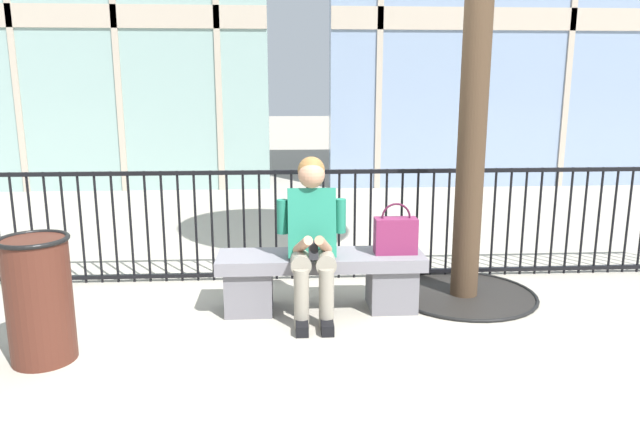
{
  "coord_description": "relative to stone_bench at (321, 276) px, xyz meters",
  "views": [
    {
      "loc": [
        -0.28,
        -4.38,
        1.73
      ],
      "look_at": [
        0.0,
        0.1,
        0.75
      ],
      "focal_mm": 33.04,
      "sensor_mm": 36.0,
      "label": 1
    }
  ],
  "objects": [
    {
      "name": "seated_person_with_phone",
      "position": [
        -0.07,
        -0.13,
        0.38
      ],
      "size": [
        0.52,
        0.66,
        1.21
      ],
      "color": "gray",
      "rests_on": "ground"
    },
    {
      "name": "handbag_on_bench",
      "position": [
        0.58,
        -0.01,
        0.33
      ],
      "size": [
        0.33,
        0.15,
        0.4
      ],
      "color": "#7A234C",
      "rests_on": "stone_bench"
    },
    {
      "name": "plaza_railing",
      "position": [
        0.0,
        0.76,
        0.24
      ],
      "size": [
        7.55,
        0.04,
        1.0
      ],
      "color": "black",
      "rests_on": "ground"
    },
    {
      "name": "ground_plane",
      "position": [
        0.0,
        0.0,
        -0.27
      ],
      "size": [
        60.0,
        60.0,
        0.0
      ],
      "primitive_type": "plane",
      "color": "#A8A091"
    },
    {
      "name": "trash_can",
      "position": [
        -1.83,
        -0.77,
        0.15
      ],
      "size": [
        0.43,
        0.43,
        0.82
      ],
      "color": "#4C2319",
      "rests_on": "ground"
    },
    {
      "name": "stone_bench",
      "position": [
        0.0,
        0.0,
        0.0
      ],
      "size": [
        1.6,
        0.44,
        0.45
      ],
      "color": "slate",
      "rests_on": "ground"
    }
  ]
}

